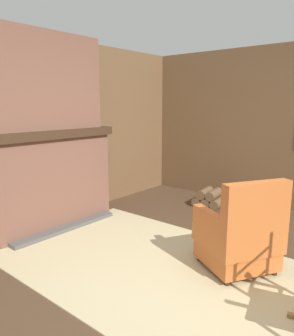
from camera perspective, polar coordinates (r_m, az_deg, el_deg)
name	(u,v)px	position (r m, az deg, el deg)	size (l,w,h in m)	color
ground_plane	(221,291)	(3.18, 12.76, -20.22)	(14.00, 14.00, 0.00)	#4C3523
wood_panel_wall_left	(37,132)	(4.69, -18.65, 5.97)	(0.06, 6.13, 2.53)	brown
fireplace_hearth	(51,179)	(4.55, -16.40, -1.84)	(0.66, 1.80, 1.31)	brown
chimney_breast	(45,82)	(4.47, -17.40, 14.15)	(0.40, 1.50, 1.20)	brown
area_rug	(168,271)	(3.42, 3.64, -17.42)	(3.66, 2.09, 0.01)	#C6B789
armchair	(240,237)	(3.41, 15.85, -11.50)	(0.90, 0.91, 0.96)	#C6662D
firewood_stack	(209,198)	(5.45, 10.77, -5.19)	(0.50, 0.44, 0.28)	brown
storage_case	(76,123)	(4.80, -12.19, 7.70)	(0.14, 0.26, 0.12)	gray
decorative_plate_on_mantel	(40,118)	(4.49, -18.09, 8.22)	(0.07, 0.29, 0.28)	#336093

